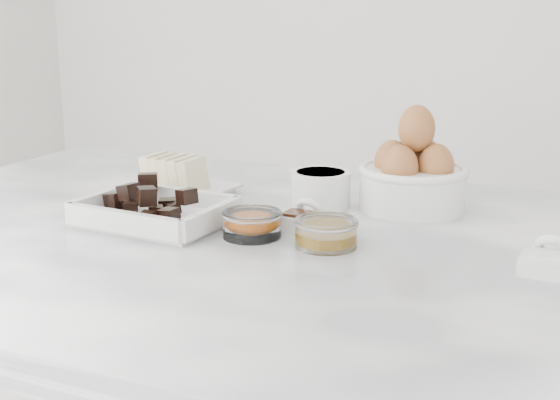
# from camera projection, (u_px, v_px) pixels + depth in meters

# --- Properties ---
(marble_slab) EXTENTS (1.20, 0.80, 0.04)m
(marble_slab) POSITION_uv_depth(u_px,v_px,m) (256.00, 248.00, 1.01)
(marble_slab) COLOR white
(marble_slab) RESTS_ON cabinet
(chocolate_dish) EXTENTS (0.20, 0.16, 0.05)m
(chocolate_dish) POSITION_uv_depth(u_px,v_px,m) (155.00, 208.00, 1.05)
(chocolate_dish) COLOR white
(chocolate_dish) RESTS_ON marble_slab
(butter_plate) EXTENTS (0.17, 0.17, 0.06)m
(butter_plate) POSITION_uv_depth(u_px,v_px,m) (171.00, 182.00, 1.19)
(butter_plate) COLOR white
(butter_plate) RESTS_ON marble_slab
(sugar_ramekin) EXTENTS (0.09, 0.09, 0.05)m
(sugar_ramekin) POSITION_uv_depth(u_px,v_px,m) (320.00, 187.00, 1.13)
(sugar_ramekin) COLOR white
(sugar_ramekin) RESTS_ON marble_slab
(egg_bowl) EXTENTS (0.16, 0.16, 0.15)m
(egg_bowl) POSITION_uv_depth(u_px,v_px,m) (413.00, 176.00, 1.11)
(egg_bowl) COLOR white
(egg_bowl) RESTS_ON marble_slab
(honey_bowl) EXTENTS (0.08, 0.08, 0.04)m
(honey_bowl) POSITION_uv_depth(u_px,v_px,m) (326.00, 232.00, 0.95)
(honey_bowl) COLOR white
(honey_bowl) RESTS_ON marble_slab
(zest_bowl) EXTENTS (0.08, 0.08, 0.03)m
(zest_bowl) POSITION_uv_depth(u_px,v_px,m) (252.00, 223.00, 0.99)
(zest_bowl) COLOR white
(zest_bowl) RESTS_ON marble_slab
(vanilla_spoon) EXTENTS (0.06, 0.07, 0.04)m
(vanilla_spoon) POSITION_uv_depth(u_px,v_px,m) (302.00, 218.00, 1.03)
(vanilla_spoon) COLOR white
(vanilla_spoon) RESTS_ON marble_slab
(salt_spoon) EXTENTS (0.06, 0.07, 0.04)m
(salt_spoon) POSITION_uv_depth(u_px,v_px,m) (549.00, 260.00, 0.86)
(salt_spoon) COLOR white
(salt_spoon) RESTS_ON marble_slab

